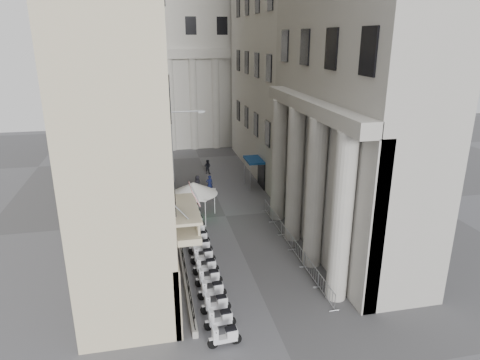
# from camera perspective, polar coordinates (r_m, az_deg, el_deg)

# --- Properties ---
(left_building) EXTENTS (5.00, 36.00, 34.00)m
(left_building) POSITION_cam_1_polar(r_m,az_deg,el_deg) (36.34, -15.72, 21.58)
(left_building) COLOR #C3B696
(left_building) RESTS_ON ground
(far_building) EXTENTS (22.00, 10.00, 30.00)m
(far_building) POSITION_cam_1_polar(r_m,az_deg,el_deg) (62.50, -7.03, 18.73)
(far_building) COLOR beige
(far_building) RESTS_ON ground
(iron_fence) EXTENTS (0.30, 28.00, 1.40)m
(iron_fence) POSITION_cam_1_polar(r_m,az_deg,el_deg) (35.45, -8.47, -6.12)
(iron_fence) COLOR black
(iron_fence) RESTS_ON ground
(blue_awning) EXTENTS (1.60, 3.00, 3.00)m
(blue_awning) POSITION_cam_1_polar(r_m,az_deg,el_deg) (43.98, 1.83, -0.95)
(blue_awning) COLOR navy
(blue_awning) RESTS_ON ground
(flag) EXTENTS (1.00, 1.40, 8.20)m
(flag) POSITION_cam_1_polar(r_m,az_deg,el_deg) (24.27, -5.46, -18.78)
(flag) COLOR #9E0C11
(flag) RESTS_ON ground
(scooter_0) EXTENTS (1.44, 0.67, 1.50)m
(scooter_0) POSITION_cam_1_polar(r_m,az_deg,el_deg) (22.96, -1.99, -21.22)
(scooter_0) COLOR silver
(scooter_0) RESTS_ON ground
(scooter_1) EXTENTS (1.44, 0.67, 1.50)m
(scooter_1) POSITION_cam_1_polar(r_m,az_deg,el_deg) (24.05, -2.62, -19.12)
(scooter_1) COLOR silver
(scooter_1) RESTS_ON ground
(scooter_2) EXTENTS (1.44, 0.67, 1.50)m
(scooter_2) POSITION_cam_1_polar(r_m,az_deg,el_deg) (25.16, -3.17, -17.19)
(scooter_2) COLOR silver
(scooter_2) RESTS_ON ground
(scooter_3) EXTENTS (1.44, 0.67, 1.50)m
(scooter_3) POSITION_cam_1_polar(r_m,az_deg,el_deg) (26.30, -3.67, -15.44)
(scooter_3) COLOR silver
(scooter_3) RESTS_ON ground
(scooter_4) EXTENTS (1.44, 0.67, 1.50)m
(scooter_4) POSITION_cam_1_polar(r_m,az_deg,el_deg) (27.46, -4.12, -13.82)
(scooter_4) COLOR silver
(scooter_4) RESTS_ON ground
(scooter_5) EXTENTS (1.44, 0.67, 1.50)m
(scooter_5) POSITION_cam_1_polar(r_m,az_deg,el_deg) (28.65, -4.52, -12.34)
(scooter_5) COLOR silver
(scooter_5) RESTS_ON ground
(scooter_6) EXTENTS (1.44, 0.67, 1.50)m
(scooter_6) POSITION_cam_1_polar(r_m,az_deg,el_deg) (29.85, -4.89, -10.98)
(scooter_6) COLOR silver
(scooter_6) RESTS_ON ground
(scooter_7) EXTENTS (1.44, 0.67, 1.50)m
(scooter_7) POSITION_cam_1_polar(r_m,az_deg,el_deg) (31.08, -5.23, -9.73)
(scooter_7) COLOR silver
(scooter_7) RESTS_ON ground
(scooter_8) EXTENTS (1.44, 0.67, 1.50)m
(scooter_8) POSITION_cam_1_polar(r_m,az_deg,el_deg) (32.31, -5.54, -8.56)
(scooter_8) COLOR silver
(scooter_8) RESTS_ON ground
(scooter_9) EXTENTS (1.44, 0.67, 1.50)m
(scooter_9) POSITION_cam_1_polar(r_m,az_deg,el_deg) (33.56, -5.83, -7.49)
(scooter_9) COLOR silver
(scooter_9) RESTS_ON ground
(scooter_10) EXTENTS (1.44, 0.67, 1.50)m
(scooter_10) POSITION_cam_1_polar(r_m,az_deg,el_deg) (34.82, -6.09, -6.49)
(scooter_10) COLOR silver
(scooter_10) RESTS_ON ground
(scooter_11) EXTENTS (1.44, 0.67, 1.50)m
(scooter_11) POSITION_cam_1_polar(r_m,az_deg,el_deg) (36.09, -6.33, -5.56)
(scooter_11) COLOR silver
(scooter_11) RESTS_ON ground
(scooter_12) EXTENTS (1.44, 0.67, 1.50)m
(scooter_12) POSITION_cam_1_polar(r_m,az_deg,el_deg) (37.37, -6.56, -4.70)
(scooter_12) COLOR silver
(scooter_12) RESTS_ON ground
(scooter_13) EXTENTS (1.44, 0.67, 1.50)m
(scooter_13) POSITION_cam_1_polar(r_m,az_deg,el_deg) (38.66, -6.77, -3.89)
(scooter_13) COLOR silver
(scooter_13) RESTS_ON ground
(barrier_0) EXTENTS (0.60, 2.40, 1.10)m
(barrier_0) POSITION_cam_1_polar(r_m,az_deg,el_deg) (26.66, 11.37, -15.28)
(barrier_0) COLOR #AEB1B6
(barrier_0) RESTS_ON ground
(barrier_1) EXTENTS (0.60, 2.40, 1.10)m
(barrier_1) POSITION_cam_1_polar(r_m,az_deg,el_deg) (28.60, 9.38, -12.62)
(barrier_1) COLOR #AEB1B6
(barrier_1) RESTS_ON ground
(barrier_2) EXTENTS (0.60, 2.40, 1.10)m
(barrier_2) POSITION_cam_1_polar(r_m,az_deg,el_deg) (30.61, 7.68, -10.29)
(barrier_2) COLOR #AEB1B6
(barrier_2) RESTS_ON ground
(barrier_3) EXTENTS (0.60, 2.40, 1.10)m
(barrier_3) POSITION_cam_1_polar(r_m,az_deg,el_deg) (32.70, 6.22, -8.24)
(barrier_3) COLOR #AEB1B6
(barrier_3) RESTS_ON ground
(barrier_4) EXTENTS (0.60, 2.40, 1.10)m
(barrier_4) POSITION_cam_1_polar(r_m,az_deg,el_deg) (34.84, 4.94, -6.44)
(barrier_4) COLOR #AEB1B6
(barrier_4) RESTS_ON ground
(barrier_5) EXTENTS (0.60, 2.40, 1.10)m
(barrier_5) POSITION_cam_1_polar(r_m,az_deg,el_deg) (37.02, 3.83, -4.85)
(barrier_5) COLOR #AEB1B6
(barrier_5) RESTS_ON ground
(security_tent) EXTENTS (3.99, 3.99, 3.24)m
(security_tent) POSITION_cam_1_polar(r_m,az_deg,el_deg) (36.37, -7.03, -0.81)
(security_tent) COLOR silver
(security_tent) RESTS_ON ground
(street_lamp) EXTENTS (2.91, 0.31, 8.93)m
(street_lamp) POSITION_cam_1_polar(r_m,az_deg,el_deg) (36.32, -8.43, 3.50)
(street_lamp) COLOR gray
(street_lamp) RESTS_ON ground
(info_kiosk) EXTENTS (0.55, 1.01, 2.05)m
(info_kiosk) POSITION_cam_1_polar(r_m,az_deg,el_deg) (36.25, -7.01, -3.69)
(info_kiosk) COLOR black
(info_kiosk) RESTS_ON ground
(pedestrian_a) EXTENTS (0.69, 0.48, 1.81)m
(pedestrian_a) POSITION_cam_1_polar(r_m,az_deg,el_deg) (42.17, -4.09, -0.55)
(pedestrian_a) COLOR #0C1233
(pedestrian_a) RESTS_ON ground
(pedestrian_b) EXTENTS (0.99, 0.92, 1.62)m
(pedestrian_b) POSITION_cam_1_polar(r_m,az_deg,el_deg) (48.20, -4.36, 1.79)
(pedestrian_b) COLOR black
(pedestrian_b) RESTS_ON ground
(pedestrian_c) EXTENTS (0.93, 0.85, 1.60)m
(pedestrian_c) POSITION_cam_1_polar(r_m,az_deg,el_deg) (42.84, -5.69, -0.43)
(pedestrian_c) COLOR black
(pedestrian_c) RESTS_ON ground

